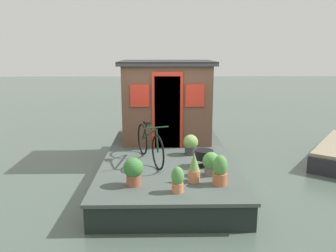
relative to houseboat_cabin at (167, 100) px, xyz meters
name	(u,v)px	position (x,y,z in m)	size (l,w,h in m)	color
ground_plane	(168,176)	(-1.42, 0.00, -1.53)	(60.00, 60.00, 0.00)	#47564C
houseboat_deck	(168,165)	(-1.42, 0.00, -1.27)	(5.07, 2.74, 0.51)	#424C47
houseboat_cabin	(167,100)	(0.00, 0.00, 0.00)	(1.90, 2.34, 2.02)	brown
bicycle	(150,143)	(-1.88, 0.39, -0.63)	(1.68, 0.70, 0.84)	black
potted_plant_ivy	(133,171)	(-3.18, 0.62, -0.75)	(0.34, 0.34, 0.49)	#935138
potted_plant_mint	(211,163)	(-2.71, -0.78, -0.79)	(0.31, 0.31, 0.44)	slate
potted_plant_geranium	(178,180)	(-3.48, -0.12, -0.80)	(0.21, 0.21, 0.44)	#C6754C
potted_plant_sage	(194,168)	(-3.03, -0.43, -0.77)	(0.22, 0.22, 0.53)	#C6754C
potted_plant_basil	(191,144)	(-1.42, -0.51, -0.78)	(0.33, 0.33, 0.45)	#38383D
potted_plant_thyme	(220,171)	(-3.18, -0.87, -0.76)	(0.25, 0.25, 0.53)	#B2603D
charcoal_grill	(204,155)	(-2.22, -0.71, -0.79)	(0.37, 0.37, 0.34)	black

